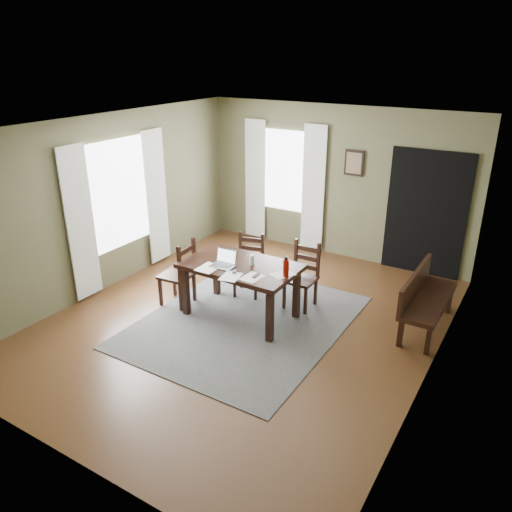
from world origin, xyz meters
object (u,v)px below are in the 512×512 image
Objects in this scene: dining_table at (241,271)px; chair_end at (180,274)px; laptop at (224,261)px; chair_back_right at (302,276)px; bench at (424,295)px; chair_back_left at (249,266)px; water_bottle at (286,268)px.

chair_end is (-0.96, -0.17, -0.21)m from dining_table.
chair_end is 0.88m from laptop.
dining_table is 1.00m from chair_end.
chair_end is at bearing -150.32° from chair_back_right.
chair_end is at bearing -169.45° from dining_table.
chair_back_left is at bearing 97.46° from bench.
chair_back_left is 0.93m from laptop.
water_bottle is (-1.56, -1.05, 0.45)m from bench.
laptop is (-0.17, -0.15, 0.16)m from dining_table.
laptop is at bearing -172.71° from water_bottle.
water_bottle reaches higher than dining_table.
chair_back_left is (-0.29, 0.68, -0.25)m from dining_table.
dining_table is 1.11× the size of bench.
laptop is at bearing 86.85° from chair_end.
bench is (2.58, 0.34, 0.02)m from chair_back_left.
bench is at bearing 33.94° from water_bottle.
chair_end reaches higher than dining_table.
water_bottle reaches higher than bench.
water_bottle is (0.13, -0.77, 0.46)m from chair_back_right.
water_bottle reaches higher than laptop.
bench is at bearing 24.35° from dining_table.
chair_back_left is at bearing 113.19° from dining_table.
dining_table is 1.65× the size of chair_back_right.
chair_back_right is at bearing 115.11° from chair_end.
chair_end is 3.46m from bench.
water_bottle is at bearing -81.10° from chair_back_right.
chair_back_right is 0.90m from water_bottle.
bench reaches higher than dining_table.
chair_end is 1.81m from chair_back_right.
chair_back_right is at bearing 51.00° from dining_table.
chair_back_left is 2.60m from bench.
chair_back_right reaches higher than chair_back_left.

